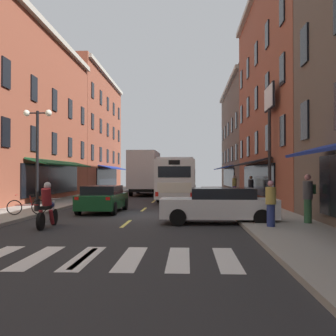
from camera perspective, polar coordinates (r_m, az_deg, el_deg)
The scene contains 18 objects.
ground_plane at distance 19.59m, azimuth -4.35°, elevation -6.71°, with size 34.80×80.00×0.10m, color #28282B.
lane_centre_dashes at distance 19.34m, azimuth -4.44°, elevation -6.63°, with size 0.14×73.90×0.01m.
crosswalk_near at distance 9.84m, azimuth -11.72°, elevation -12.22°, with size 7.10×2.80×0.01m.
sidewalk_left at distance 21.13m, azimuth -20.53°, elevation -5.91°, with size 3.00×80.00×0.14m, color gray.
sidewalk_right at distance 19.75m, azimuth 13.00°, elevation -6.30°, with size 3.00×80.00×0.14m, color gray.
billboard_sign at distance 23.87m, azimuth 14.04°, elevation 7.02°, with size 0.40×2.39×6.86m.
transit_bus at distance 31.49m, azimuth 1.49°, elevation -1.50°, with size 2.84×12.39×3.04m.
box_truck at distance 37.80m, azimuth -3.16°, elevation -0.71°, with size 2.54×8.46×3.98m.
sedan_near at distance 47.37m, azimuth -1.85°, elevation -2.36°, with size 1.98×4.32×1.41m.
sedan_mid at distance 21.00m, azimuth -9.10°, elevation -4.26°, with size 2.01×4.49×1.36m.
sedan_far at distance 16.16m, azimuth 7.20°, elevation -5.21°, with size 4.55×1.93×1.39m.
motorcycle_rider at distance 15.42m, azimuth -16.56°, elevation -5.43°, with size 0.62×2.07×1.66m.
bicycle_near at distance 19.21m, azimuth -19.19°, elevation -5.13°, with size 1.68×0.56×0.91m.
pedestrian_near at distance 15.94m, azimuth 19.06°, elevation -3.86°, with size 0.51×0.48×1.81m.
pedestrian_mid at distance 14.49m, azimuth 14.22°, elevation -4.79°, with size 0.36×0.36×1.58m.
pedestrian_far at distance 34.04m, azimuth 9.30°, elevation -2.42°, with size 0.36×0.36×1.71m.
pedestrian_rear at distance 28.61m, azimuth 11.56°, elevation -2.74°, with size 0.36×0.36×1.69m.
street_lamp_twin at distance 20.93m, azimuth -17.87°, elevation 1.79°, with size 1.42×0.32×4.97m.
Camera 1 is at (2.40, -19.34, 1.94)m, focal length 43.45 mm.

